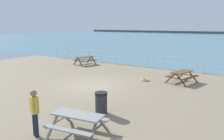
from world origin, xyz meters
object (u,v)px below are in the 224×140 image
at_px(picnic_table_near_right, 78,119).
at_px(visitor, 35,110).
at_px(picnic_table_near_left, 85,59).
at_px(litter_bin, 101,103).
at_px(picnic_table_mid_centre, 182,74).

bearing_deg(picnic_table_near_right, visitor, -152.88).
height_order(picnic_table_near_left, litter_bin, litter_bin).
xyz_separation_m(picnic_table_mid_centre, visitor, (-2.03, -10.21, 0.36)).
xyz_separation_m(picnic_table_near_left, visitor, (7.86, -12.16, 0.36)).
bearing_deg(picnic_table_near_left, picnic_table_near_right, -124.67).
bearing_deg(picnic_table_near_right, litter_bin, 94.30).
distance_m(picnic_table_near_left, litter_bin, 12.59).
bearing_deg(litter_bin, picnic_table_near_right, -76.72).
distance_m(picnic_table_near_right, visitor, 1.50).
distance_m(picnic_table_mid_centre, litter_bin, 7.41).
bearing_deg(picnic_table_near_right, picnic_table_near_left, 119.66).
distance_m(picnic_table_near_left, picnic_table_mid_centre, 10.08).
bearing_deg(visitor, litter_bin, 7.90).
relative_size(picnic_table_near_right, litter_bin, 2.12).
bearing_deg(picnic_table_near_left, picnic_table_mid_centre, -84.44).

